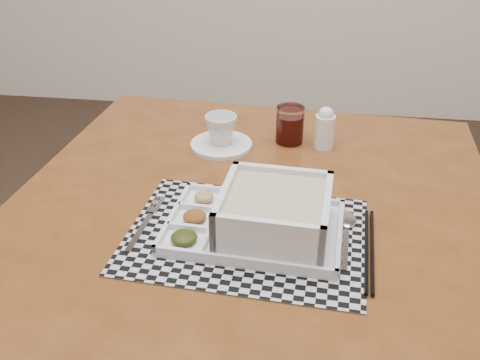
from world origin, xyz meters
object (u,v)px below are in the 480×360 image
object	(u,v)px
cup	(221,129)
dining_table	(252,229)
juice_glass	(290,126)
creamer_bottle	(325,128)
serving_tray	(268,218)

from	to	relation	value
cup	dining_table	bearing A→B (deg)	-81.59
dining_table	juice_glass	size ratio (longest dim) A/B	11.40
dining_table	creamer_bottle	size ratio (longest dim) A/B	9.98
serving_tray	cup	size ratio (longest dim) A/B	4.33
juice_glass	creamer_bottle	distance (m)	0.09
serving_tray	dining_table	bearing A→B (deg)	108.87
cup	juice_glass	world-z (taller)	juice_glass
serving_tray	creamer_bottle	xyz separation A→B (m)	(0.10, 0.38, 0.01)
creamer_bottle	juice_glass	bearing A→B (deg)	168.04
serving_tray	creamer_bottle	distance (m)	0.39
juice_glass	dining_table	bearing A→B (deg)	-101.94
cup	creamer_bottle	xyz separation A→B (m)	(0.25, 0.03, 0.00)
dining_table	juice_glass	xyz separation A→B (m)	(0.06, 0.28, 0.12)
creamer_bottle	cup	bearing A→B (deg)	-172.74
serving_tray	juice_glass	size ratio (longest dim) A/B	3.65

